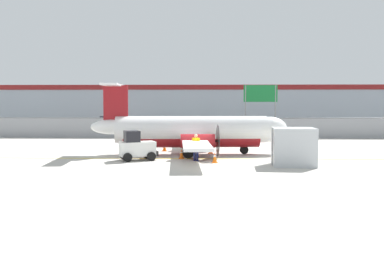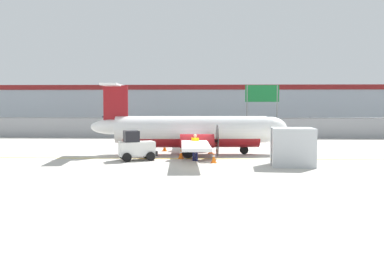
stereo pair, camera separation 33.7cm
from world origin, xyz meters
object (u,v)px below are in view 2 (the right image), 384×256
object	(u,v)px
commuter_airplane	(195,132)
traffic_cone_far_left	(214,158)
traffic_cone_far_right	(181,154)
parked_car_4	(280,124)
traffic_cone_near_right	(211,149)
parked_car_2	(184,125)
ground_crew_worker	(195,146)
traffic_cone_near_left	(165,147)
parked_car_3	(230,124)
parked_car_5	(318,124)
parked_car_1	(139,125)
highway_sign	(262,98)
cargo_container	(293,147)
parked_car_0	(110,122)
baggage_tug	(136,147)

from	to	relation	value
commuter_airplane	traffic_cone_far_left	xyz separation A→B (m)	(1.30, -4.22, -1.29)
traffic_cone_far_right	parked_car_4	size ratio (longest dim) A/B	0.15
traffic_cone_near_right	commuter_airplane	bearing A→B (deg)	-156.65
parked_car_2	ground_crew_worker	bearing A→B (deg)	98.36
commuter_airplane	traffic_cone_near_left	world-z (taller)	commuter_airplane
parked_car_3	parked_car_5	xyz separation A→B (m)	(11.22, -0.16, 0.00)
traffic_cone_near_left	parked_car_1	size ratio (longest dim) A/B	0.15
traffic_cone_near_left	traffic_cone_far_right	distance (m)	4.51
highway_sign	cargo_container	bearing A→B (deg)	-92.10
commuter_airplane	highway_sign	size ratio (longest dim) A/B	2.92
parked_car_0	parked_car_1	size ratio (longest dim) A/B	0.99
commuter_airplane	cargo_container	size ratio (longest dim) A/B	6.39
traffic_cone_far_right	parked_car_2	size ratio (longest dim) A/B	0.15
traffic_cone_far_left	parked_car_2	distance (m)	27.36
ground_crew_worker	parked_car_5	distance (m)	32.36
commuter_airplane	parked_car_5	world-z (taller)	commuter_airplane
ground_crew_worker	parked_car_3	size ratio (longest dim) A/B	0.39
baggage_tug	traffic_cone_far_right	bearing A→B (deg)	-4.32
traffic_cone_near_left	traffic_cone_near_right	world-z (taller)	same
ground_crew_worker	parked_car_3	distance (m)	29.16
baggage_tug	parked_car_3	world-z (taller)	baggage_tug
parked_car_2	parked_car_3	world-z (taller)	same
parked_car_3	traffic_cone_far_right	bearing A→B (deg)	-92.05
parked_car_3	highway_sign	size ratio (longest dim) A/B	0.80
parked_car_2	parked_car_0	bearing A→B (deg)	-30.14
ground_crew_worker	traffic_cone_far_left	size ratio (longest dim) A/B	2.66
ground_crew_worker	parked_car_5	bearing A→B (deg)	2.86
parked_car_1	parked_car_5	xyz separation A→B (m)	(22.44, 4.30, 0.00)
parked_car_5	ground_crew_worker	bearing A→B (deg)	66.98
commuter_airplane	parked_car_1	size ratio (longest dim) A/B	3.70
ground_crew_worker	parked_car_1	bearing A→B (deg)	47.41
parked_car_1	parked_car_5	world-z (taller)	same
traffic_cone_near_left	parked_car_3	distance (m)	24.42
cargo_container	parked_car_0	distance (m)	40.30
traffic_cone_far_right	highway_sign	size ratio (longest dim) A/B	0.12
parked_car_3	traffic_cone_far_left	bearing A→B (deg)	-87.45
baggage_tug	parked_car_0	xyz separation A→B (m)	(-9.57, 33.48, 0.04)
traffic_cone_far_right	parked_car_2	bearing A→B (deg)	92.94
traffic_cone_near_left	traffic_cone_far_right	xyz separation A→B (m)	(1.53, -4.25, 0.00)
parked_car_1	parked_car_3	xyz separation A→B (m)	(11.22, 4.47, 0.00)
commuter_airplane	ground_crew_worker	size ratio (longest dim) A/B	9.45
traffic_cone_near_left	parked_car_1	bearing A→B (deg)	105.08
parked_car_3	highway_sign	xyz separation A→B (m)	(2.91, -9.53, 3.24)
ground_crew_worker	parked_car_2	distance (m)	26.43
baggage_tug	highway_sign	world-z (taller)	highway_sign
cargo_container	parked_car_5	xyz separation A→B (m)	(9.08, 30.62, -0.21)
parked_car_1	parked_car_5	distance (m)	22.85
parked_car_1	ground_crew_worker	bearing A→B (deg)	101.72
parked_car_2	parked_car_3	size ratio (longest dim) A/B	0.98
baggage_tug	highway_sign	xyz separation A→B (m)	(10.24, 19.21, 3.28)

